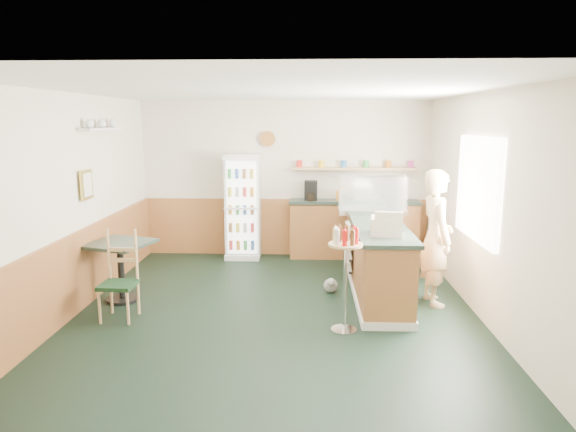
{
  "coord_description": "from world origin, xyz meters",
  "views": [
    {
      "loc": [
        0.41,
        -5.95,
        2.37
      ],
      "look_at": [
        0.15,
        0.6,
        1.14
      ],
      "focal_mm": 32.0,
      "sensor_mm": 36.0,
      "label": 1
    }
  ],
  "objects_px": {
    "cafe_chair": "(120,272)",
    "cash_register": "(386,226)",
    "condiment_stand": "(345,263)",
    "cafe_table": "(120,260)",
    "shopkeeper": "(436,238)",
    "display_case": "(372,194)",
    "drinks_fridge": "(243,207)"
  },
  "relations": [
    {
      "from": "cafe_chair",
      "to": "cash_register",
      "type": "bearing_deg",
      "value": 5.48
    },
    {
      "from": "cafe_chair",
      "to": "condiment_stand",
      "type": "bearing_deg",
      "value": -5.25
    },
    {
      "from": "condiment_stand",
      "to": "cafe_table",
      "type": "bearing_deg",
      "value": 163.18
    },
    {
      "from": "shopkeeper",
      "to": "cash_register",
      "type": "bearing_deg",
      "value": 114.1
    },
    {
      "from": "cash_register",
      "to": "cafe_table",
      "type": "bearing_deg",
      "value": -177.48
    },
    {
      "from": "display_case",
      "to": "cash_register",
      "type": "bearing_deg",
      "value": -90.0
    },
    {
      "from": "drinks_fridge",
      "to": "cash_register",
      "type": "distance_m",
      "value": 3.34
    },
    {
      "from": "cash_register",
      "to": "cafe_chair",
      "type": "distance_m",
      "value": 3.26
    },
    {
      "from": "cash_register",
      "to": "shopkeeper",
      "type": "height_order",
      "value": "shopkeeper"
    },
    {
      "from": "cafe_table",
      "to": "cafe_chair",
      "type": "distance_m",
      "value": 0.56
    },
    {
      "from": "shopkeeper",
      "to": "condiment_stand",
      "type": "xyz_separation_m",
      "value": [
        -1.23,
        -0.95,
        -0.08
      ]
    },
    {
      "from": "cash_register",
      "to": "shopkeeper",
      "type": "bearing_deg",
      "value": 38.59
    },
    {
      "from": "condiment_stand",
      "to": "cafe_chair",
      "type": "bearing_deg",
      "value": 172.82
    },
    {
      "from": "cash_register",
      "to": "cafe_table",
      "type": "xyz_separation_m",
      "value": [
        -3.4,
        0.33,
        -0.55
      ]
    },
    {
      "from": "cafe_table",
      "to": "drinks_fridge",
      "type": "bearing_deg",
      "value": 59.79
    },
    {
      "from": "cafe_chair",
      "to": "shopkeeper",
      "type": "bearing_deg",
      "value": 10.82
    },
    {
      "from": "shopkeeper",
      "to": "cafe_table",
      "type": "relative_size",
      "value": 1.91
    },
    {
      "from": "condiment_stand",
      "to": "cafe_table",
      "type": "height_order",
      "value": "condiment_stand"
    },
    {
      "from": "cash_register",
      "to": "condiment_stand",
      "type": "distance_m",
      "value": 0.81
    },
    {
      "from": "display_case",
      "to": "condiment_stand",
      "type": "xyz_separation_m",
      "value": [
        -0.53,
        -2.02,
        -0.49
      ]
    },
    {
      "from": "drinks_fridge",
      "to": "condiment_stand",
      "type": "distance_m",
      "value": 3.51
    },
    {
      "from": "drinks_fridge",
      "to": "condiment_stand",
      "type": "xyz_separation_m",
      "value": [
        1.55,
        -3.15,
        -0.1
      ]
    },
    {
      "from": "display_case",
      "to": "cafe_table",
      "type": "distance_m",
      "value": 3.66
    },
    {
      "from": "condiment_stand",
      "to": "cafe_table",
      "type": "distance_m",
      "value": 3.01
    },
    {
      "from": "shopkeeper",
      "to": "cafe_chair",
      "type": "xyz_separation_m",
      "value": [
        -3.91,
        -0.61,
        -0.32
      ]
    },
    {
      "from": "display_case",
      "to": "cafe_table",
      "type": "relative_size",
      "value": 1.06
    },
    {
      "from": "cash_register",
      "to": "condiment_stand",
      "type": "height_order",
      "value": "cash_register"
    },
    {
      "from": "display_case",
      "to": "cafe_table",
      "type": "bearing_deg",
      "value": -161.37
    },
    {
      "from": "condiment_stand",
      "to": "cash_register",
      "type": "bearing_deg",
      "value": 45.64
    },
    {
      "from": "display_case",
      "to": "condiment_stand",
      "type": "relative_size",
      "value": 0.82
    },
    {
      "from": "condiment_stand",
      "to": "display_case",
      "type": "bearing_deg",
      "value": 75.4
    },
    {
      "from": "display_case",
      "to": "cash_register",
      "type": "distance_m",
      "value": 1.49
    }
  ]
}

